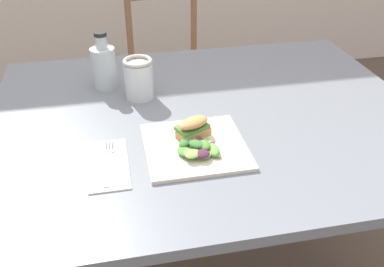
% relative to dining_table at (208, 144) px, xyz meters
% --- Properties ---
extents(dining_table, '(1.28, 1.02, 0.74)m').
position_rel_dining_table_xyz_m(dining_table, '(0.00, 0.00, 0.00)').
color(dining_table, slate).
rests_on(dining_table, ground).
extents(chair_wooden_far, '(0.45, 0.45, 0.87)m').
position_rel_dining_table_xyz_m(chair_wooden_far, '(0.03, 0.90, -0.18)').
color(chair_wooden_far, '#8E6642').
rests_on(chair_wooden_far, ground).
extents(plate_lunch, '(0.26, 0.26, 0.01)m').
position_rel_dining_table_xyz_m(plate_lunch, '(-0.08, -0.17, 0.12)').
color(plate_lunch, beige).
rests_on(plate_lunch, dining_table).
extents(sandwich_half_front, '(0.10, 0.09, 0.06)m').
position_rel_dining_table_xyz_m(sandwich_half_front, '(-0.07, -0.13, 0.15)').
color(sandwich_half_front, tan).
rests_on(sandwich_half_front, plate_lunch).
extents(salad_mixed_greens, '(0.12, 0.12, 0.03)m').
position_rel_dining_table_xyz_m(salad_mixed_greens, '(-0.07, -0.20, 0.13)').
color(salad_mixed_greens, '#84A84C').
rests_on(salad_mixed_greens, plate_lunch).
extents(napkin_folded, '(0.10, 0.21, 0.00)m').
position_rel_dining_table_xyz_m(napkin_folded, '(-0.30, -0.20, 0.11)').
color(napkin_folded, white).
rests_on(napkin_folded, dining_table).
extents(fork_on_napkin, '(0.04, 0.19, 0.00)m').
position_rel_dining_table_xyz_m(fork_on_napkin, '(-0.30, -0.18, 0.12)').
color(fork_on_napkin, silver).
rests_on(fork_on_napkin, napkin_folded).
extents(bottle_cold_brew, '(0.08, 0.08, 0.19)m').
position_rel_dining_table_xyz_m(bottle_cold_brew, '(-0.29, 0.24, 0.18)').
color(bottle_cold_brew, '#472819').
rests_on(bottle_cold_brew, dining_table).
extents(mason_jar_iced_tea, '(0.09, 0.09, 0.13)m').
position_rel_dining_table_xyz_m(mason_jar_iced_tea, '(-0.19, 0.15, 0.17)').
color(mason_jar_iced_tea, gold).
rests_on(mason_jar_iced_tea, dining_table).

